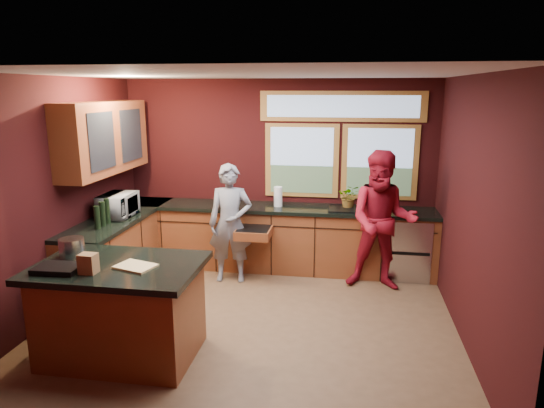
% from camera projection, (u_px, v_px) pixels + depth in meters
% --- Properties ---
extents(floor, '(4.50, 4.50, 0.00)m').
position_uv_depth(floor, '(251.00, 321.00, 5.48)').
color(floor, brown).
rests_on(floor, ground).
extents(room_shell, '(4.52, 4.02, 2.71)m').
position_uv_depth(room_shell, '(204.00, 158.00, 5.46)').
color(room_shell, black).
rests_on(room_shell, ground).
extents(back_counter, '(4.50, 0.64, 0.93)m').
position_uv_depth(back_counter, '(288.00, 238.00, 6.97)').
color(back_counter, brown).
rests_on(back_counter, floor).
extents(left_counter, '(0.64, 2.30, 0.93)m').
position_uv_depth(left_counter, '(121.00, 249.00, 6.49)').
color(left_counter, brown).
rests_on(left_counter, floor).
extents(island, '(1.55, 1.05, 0.95)m').
position_uv_depth(island, '(121.00, 310.00, 4.66)').
color(island, brown).
rests_on(island, floor).
extents(person_grey, '(0.63, 0.46, 1.60)m').
position_uv_depth(person_grey, '(230.00, 223.00, 6.48)').
color(person_grey, slate).
rests_on(person_grey, floor).
extents(person_red, '(0.93, 0.75, 1.81)m').
position_uv_depth(person_red, '(382.00, 221.00, 6.19)').
color(person_red, maroon).
rests_on(person_red, floor).
extents(microwave, '(0.38, 0.55, 0.30)m').
position_uv_depth(microwave, '(118.00, 205.00, 6.29)').
color(microwave, '#999999').
rests_on(microwave, left_counter).
extents(potted_plant, '(0.30, 0.26, 0.33)m').
position_uv_depth(potted_plant, '(349.00, 197.00, 6.74)').
color(potted_plant, '#999999').
rests_on(potted_plant, back_counter).
extents(paper_towel, '(0.12, 0.12, 0.28)m').
position_uv_depth(paper_towel, '(278.00, 197.00, 6.85)').
color(paper_towel, white).
rests_on(paper_towel, back_counter).
extents(cutting_board, '(0.41, 0.34, 0.02)m').
position_uv_depth(cutting_board, '(135.00, 266.00, 4.48)').
color(cutting_board, tan).
rests_on(cutting_board, island).
extents(stock_pot, '(0.24, 0.24, 0.18)m').
position_uv_depth(stock_pot, '(72.00, 247.00, 4.77)').
color(stock_pot, silver).
rests_on(stock_pot, island).
extents(paper_bag, '(0.16, 0.13, 0.18)m').
position_uv_depth(paper_bag, '(88.00, 264.00, 4.32)').
color(paper_bag, brown).
rests_on(paper_bag, island).
extents(black_tray, '(0.41, 0.30, 0.05)m').
position_uv_depth(black_tray, '(58.00, 268.00, 4.38)').
color(black_tray, black).
rests_on(black_tray, island).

